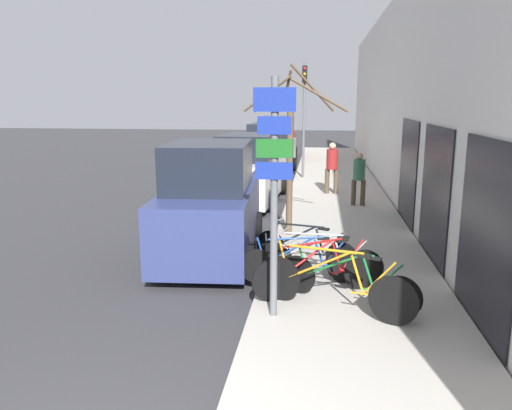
{
  "coord_description": "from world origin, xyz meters",
  "views": [
    {
      "loc": [
        1.97,
        -3.06,
        3.24
      ],
      "look_at": [
        0.8,
        6.14,
        1.28
      ],
      "focal_mm": 35.0,
      "sensor_mm": 36.0,
      "label": 1
    }
  ],
  "objects_px": {
    "bicycle_3": "(301,263)",
    "bicycle_4": "(320,258)",
    "signpost": "(274,187)",
    "bicycle_5": "(305,249)",
    "pedestrian_far": "(359,175)",
    "parked_car_1": "(249,171)",
    "bicycle_0": "(333,285)",
    "parked_car_2": "(270,151)",
    "bicycle_2": "(319,272)",
    "parked_car_0": "(211,205)",
    "street_tree": "(291,153)",
    "pedestrian_near": "(332,164)",
    "parked_car_3": "(279,141)",
    "traffic_light": "(304,105)",
    "bicycle_1": "(346,281)"
  },
  "relations": [
    {
      "from": "bicycle_4",
      "to": "pedestrian_near",
      "type": "height_order",
      "value": "pedestrian_near"
    },
    {
      "from": "bicycle_2",
      "to": "parked_car_3",
      "type": "distance_m",
      "value": 19.36
    },
    {
      "from": "bicycle_3",
      "to": "traffic_light",
      "type": "xyz_separation_m",
      "value": [
        -0.38,
        11.91,
        2.52
      ]
    },
    {
      "from": "bicycle_5",
      "to": "parked_car_2",
      "type": "distance_m",
      "value": 12.89
    },
    {
      "from": "street_tree",
      "to": "parked_car_3",
      "type": "bearing_deg",
      "value": 95.65
    },
    {
      "from": "bicycle_2",
      "to": "bicycle_1",
      "type": "bearing_deg",
      "value": -153.98
    },
    {
      "from": "bicycle_3",
      "to": "pedestrian_far",
      "type": "bearing_deg",
      "value": -19.56
    },
    {
      "from": "bicycle_3",
      "to": "street_tree",
      "type": "xyz_separation_m",
      "value": [
        -0.38,
        3.19,
        1.53
      ]
    },
    {
      "from": "bicycle_4",
      "to": "bicycle_5",
      "type": "distance_m",
      "value": 0.56
    },
    {
      "from": "bicycle_0",
      "to": "bicycle_4",
      "type": "relative_size",
      "value": 1.07
    },
    {
      "from": "bicycle_0",
      "to": "parked_car_2",
      "type": "bearing_deg",
      "value": 32.24
    },
    {
      "from": "bicycle_5",
      "to": "street_tree",
      "type": "height_order",
      "value": "street_tree"
    },
    {
      "from": "signpost",
      "to": "traffic_light",
      "type": "xyz_separation_m",
      "value": [
        -0.03,
        13.29,
        0.97
      ]
    },
    {
      "from": "pedestrian_far",
      "to": "bicycle_0",
      "type": "bearing_deg",
      "value": 85.92
    },
    {
      "from": "signpost",
      "to": "bicycle_4",
      "type": "relative_size",
      "value": 1.57
    },
    {
      "from": "bicycle_3",
      "to": "traffic_light",
      "type": "height_order",
      "value": "traffic_light"
    },
    {
      "from": "bicycle_2",
      "to": "bicycle_4",
      "type": "bearing_deg",
      "value": -27.06
    },
    {
      "from": "signpost",
      "to": "parked_car_0",
      "type": "bearing_deg",
      "value": 116.74
    },
    {
      "from": "bicycle_2",
      "to": "bicycle_3",
      "type": "xyz_separation_m",
      "value": [
        -0.3,
        0.5,
        -0.03
      ]
    },
    {
      "from": "bicycle_5",
      "to": "parked_car_1",
      "type": "relative_size",
      "value": 0.41
    },
    {
      "from": "bicycle_5",
      "to": "pedestrian_far",
      "type": "height_order",
      "value": "pedestrian_far"
    },
    {
      "from": "bicycle_5",
      "to": "parked_car_1",
      "type": "height_order",
      "value": "parked_car_1"
    },
    {
      "from": "bicycle_2",
      "to": "bicycle_5",
      "type": "bearing_deg",
      "value": -14.41
    },
    {
      "from": "parked_car_0",
      "to": "parked_car_2",
      "type": "relative_size",
      "value": 1.0
    },
    {
      "from": "signpost",
      "to": "parked_car_1",
      "type": "distance_m",
      "value": 9.09
    },
    {
      "from": "bicycle_3",
      "to": "traffic_light",
      "type": "distance_m",
      "value": 12.18
    },
    {
      "from": "parked_car_2",
      "to": "parked_car_3",
      "type": "bearing_deg",
      "value": 94.27
    },
    {
      "from": "bicycle_3",
      "to": "bicycle_4",
      "type": "distance_m",
      "value": 0.42
    },
    {
      "from": "pedestrian_near",
      "to": "traffic_light",
      "type": "height_order",
      "value": "traffic_light"
    },
    {
      "from": "street_tree",
      "to": "traffic_light",
      "type": "height_order",
      "value": "traffic_light"
    },
    {
      "from": "bicycle_3",
      "to": "street_tree",
      "type": "height_order",
      "value": "street_tree"
    },
    {
      "from": "parked_car_0",
      "to": "traffic_light",
      "type": "distance_m",
      "value": 10.39
    },
    {
      "from": "bicycle_1",
      "to": "parked_car_1",
      "type": "distance_m",
      "value": 8.78
    },
    {
      "from": "parked_car_0",
      "to": "bicycle_0",
      "type": "bearing_deg",
      "value": -53.8
    },
    {
      "from": "bicycle_3",
      "to": "pedestrian_near",
      "type": "relative_size",
      "value": 1.22
    },
    {
      "from": "bicycle_2",
      "to": "traffic_light",
      "type": "distance_m",
      "value": 12.68
    },
    {
      "from": "pedestrian_far",
      "to": "street_tree",
      "type": "xyz_separation_m",
      "value": [
        -1.83,
        -3.49,
        0.98
      ]
    },
    {
      "from": "bicycle_4",
      "to": "pedestrian_near",
      "type": "bearing_deg",
      "value": 10.04
    },
    {
      "from": "signpost",
      "to": "bicycle_1",
      "type": "relative_size",
      "value": 1.63
    },
    {
      "from": "bicycle_2",
      "to": "street_tree",
      "type": "xyz_separation_m",
      "value": [
        -0.68,
        3.69,
        1.5
      ]
    },
    {
      "from": "bicycle_0",
      "to": "pedestrian_near",
      "type": "height_order",
      "value": "pedestrian_near"
    },
    {
      "from": "bicycle_0",
      "to": "bicycle_3",
      "type": "height_order",
      "value": "bicycle_0"
    },
    {
      "from": "bicycle_1",
      "to": "bicycle_3",
      "type": "height_order",
      "value": "bicycle_1"
    },
    {
      "from": "bicycle_0",
      "to": "traffic_light",
      "type": "bearing_deg",
      "value": 26.9
    },
    {
      "from": "bicycle_0",
      "to": "bicycle_3",
      "type": "relative_size",
      "value": 1.11
    },
    {
      "from": "parked_car_1",
      "to": "parked_car_3",
      "type": "height_order",
      "value": "parked_car_3"
    },
    {
      "from": "bicycle_1",
      "to": "pedestrian_far",
      "type": "distance_m",
      "value": 7.57
    },
    {
      "from": "bicycle_2",
      "to": "bicycle_4",
      "type": "distance_m",
      "value": 0.78
    },
    {
      "from": "parked_car_3",
      "to": "pedestrian_far",
      "type": "height_order",
      "value": "parked_car_3"
    },
    {
      "from": "signpost",
      "to": "bicycle_2",
      "type": "xyz_separation_m",
      "value": [
        0.65,
        0.87,
        -1.52
      ]
    }
  ]
}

